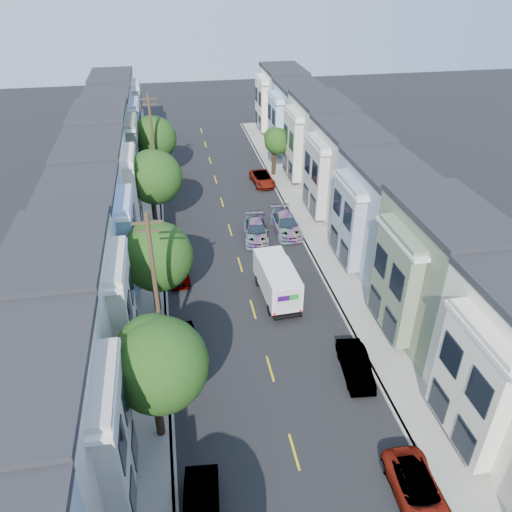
{
  "coord_description": "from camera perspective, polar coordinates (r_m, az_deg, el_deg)",
  "views": [
    {
      "loc": [
        -4.84,
        -21.77,
        21.69
      ],
      "look_at": [
        0.87,
        9.59,
        2.2
      ],
      "focal_mm": 35.0,
      "sensor_mm": 36.0,
      "label": 1
    }
  ],
  "objects": [
    {
      "name": "parked_right_b",
      "position": [
        30.89,
        11.3,
        -12.15
      ],
      "size": [
        1.87,
        4.29,
        1.39
      ],
      "primitive_type": "imported",
      "rotation": [
        0.0,
        0.0,
        -0.1
      ],
      "color": "white",
      "rests_on": "ground"
    },
    {
      "name": "road_slab",
      "position": [
        42.96,
        -2.44,
        1.11
      ],
      "size": [
        12.0,
        70.0,
        0.02
      ],
      "primitive_type": "cube",
      "color": "black",
      "rests_on": "ground"
    },
    {
      "name": "tree_b",
      "position": [
        24.73,
        -11.15,
        -12.17
      ],
      "size": [
        4.7,
        4.7,
        7.24
      ],
      "color": "black",
      "rests_on": "ground"
    },
    {
      "name": "fedex_truck",
      "position": [
        35.89,
        2.41,
        -2.72
      ],
      "size": [
        2.23,
        5.78,
        2.77
      ],
      "rotation": [
        0.0,
        0.0,
        0.05
      ],
      "color": "silver",
      "rests_on": "ground"
    },
    {
      "name": "parked_right_a",
      "position": [
        26.24,
        17.98,
        -24.22
      ],
      "size": [
        2.33,
        4.65,
        1.27
      ],
      "primitive_type": "imported",
      "rotation": [
        0.0,
        0.0,
        -0.05
      ],
      "color": "#40474C",
      "rests_on": "ground"
    },
    {
      "name": "parked_right_c",
      "position": [
        44.97,
        3.4,
        3.67
      ],
      "size": [
        2.22,
        5.17,
        1.54
      ],
      "primitive_type": "imported",
      "rotation": [
        0.0,
        0.0,
        0.01
      ],
      "color": "black",
      "rests_on": "ground"
    },
    {
      "name": "curb_left",
      "position": [
        42.67,
        -10.5,
        0.43
      ],
      "size": [
        0.3,
        70.0,
        0.15
      ],
      "primitive_type": "cube",
      "color": "gray",
      "rests_on": "ground"
    },
    {
      "name": "townhouse_row_right",
      "position": [
        45.59,
        11.58,
        2.34
      ],
      "size": [
        5.0,
        70.0,
        8.5
      ],
      "primitive_type": "cube",
      "color": "#94A1AF",
      "rests_on": "ground"
    },
    {
      "name": "utility_pole_far",
      "position": [
        52.46,
        -11.66,
        12.44
      ],
      "size": [
        1.6,
        0.26,
        10.0
      ],
      "color": "#42301E",
      "rests_on": "ground"
    },
    {
      "name": "parked_left_d",
      "position": [
        38.85,
        -8.76,
        -1.74
      ],
      "size": [
        1.59,
        4.08,
        1.32
      ],
      "primitive_type": "imported",
      "rotation": [
        0.0,
        0.0,
        -0.01
      ],
      "color": "#500C0A",
      "rests_on": "ground"
    },
    {
      "name": "sidewalk_right",
      "position": [
        44.36,
        7.0,
        2.03
      ],
      "size": [
        2.6,
        70.0,
        0.15
      ],
      "primitive_type": "cube",
      "color": "gray",
      "rests_on": "ground"
    },
    {
      "name": "ground",
      "position": [
        31.11,
        1.63,
        -12.77
      ],
      "size": [
        160.0,
        160.0,
        0.0
      ],
      "primitive_type": "plane",
      "color": "black",
      "rests_on": "ground"
    },
    {
      "name": "sidewalk_left",
      "position": [
        42.72,
        -12.24,
        0.26
      ],
      "size": [
        2.6,
        70.0,
        0.15
      ],
      "primitive_type": "cube",
      "color": "gray",
      "rests_on": "ground"
    },
    {
      "name": "parked_left_c",
      "position": [
        32.03,
        -7.99,
        -9.99
      ],
      "size": [
        1.73,
        4.01,
        1.3
      ],
      "primitive_type": "imported",
      "rotation": [
        0.0,
        0.0,
        0.09
      ],
      "color": "#A0A0A0",
      "rests_on": "ground"
    },
    {
      "name": "tree_e",
      "position": [
        55.64,
        -11.63,
        13.01
      ],
      "size": [
        4.7,
        4.7,
        7.05
      ],
      "color": "black",
      "rests_on": "ground"
    },
    {
      "name": "lead_sedan",
      "position": [
        43.93,
        -0.02,
        2.94
      ],
      "size": [
        2.58,
        5.03,
        1.45
      ],
      "primitive_type": "imported",
      "rotation": [
        0.0,
        0.0,
        -0.12
      ],
      "color": "black",
      "rests_on": "ground"
    },
    {
      "name": "townhouse_row_left",
      "position": [
        43.15,
        -17.25,
        -0.29
      ],
      "size": [
        5.0,
        70.0,
        8.5
      ],
      "primitive_type": "cube",
      "color": "#94A1AF",
      "rests_on": "ground"
    },
    {
      "name": "tree_c",
      "position": [
        33.49,
        -11.33,
        -0.09
      ],
      "size": [
        4.7,
        4.7,
        6.88
      ],
      "color": "black",
      "rests_on": "ground"
    },
    {
      "name": "utility_pole_near",
      "position": [
        28.99,
        -11.36,
        -4.05
      ],
      "size": [
        1.6,
        0.26,
        10.0
      ],
      "color": "#42301E",
      "rests_on": "ground"
    },
    {
      "name": "parked_right_d",
      "position": [
        54.75,
        0.74,
        8.82
      ],
      "size": [
        2.36,
        4.65,
        1.26
      ],
      "primitive_type": "imported",
      "rotation": [
        0.0,
        0.0,
        0.06
      ],
      "color": "black",
      "rests_on": "ground"
    },
    {
      "name": "centerline",
      "position": [
        42.96,
        -2.44,
        1.09
      ],
      "size": [
        0.12,
        70.0,
        0.01
      ],
      "primitive_type": "cube",
      "color": "gold",
      "rests_on": "ground"
    },
    {
      "name": "curb_right",
      "position": [
        44.02,
        5.38,
        1.89
      ],
      "size": [
        0.3,
        70.0,
        0.15
      ],
      "primitive_type": "cube",
      "color": "gray",
      "rests_on": "ground"
    },
    {
      "name": "tree_far_r",
      "position": [
        56.06,
        2.36,
        12.92
      ],
      "size": [
        2.91,
        2.91,
        5.41
      ],
      "color": "black",
      "rests_on": "ground"
    },
    {
      "name": "tree_d",
      "position": [
        44.24,
        -11.59,
        8.77
      ],
      "size": [
        4.7,
        4.7,
        7.47
      ],
      "color": "black",
      "rests_on": "ground"
    }
  ]
}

